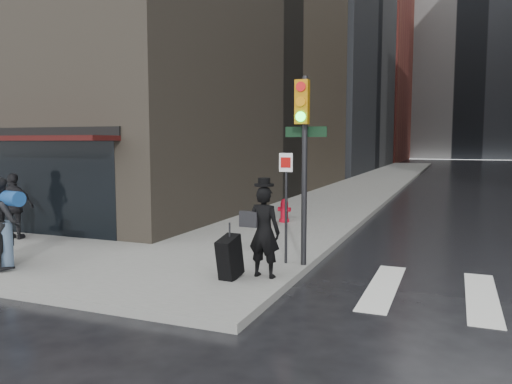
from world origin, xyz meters
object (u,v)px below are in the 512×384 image
(man_jeans, at_px, (0,222))
(man_greycoat, at_px, (14,206))
(fire_hydrant, at_px, (284,212))
(man_overcoat, at_px, (257,236))
(traffic_light, at_px, (302,145))

(man_jeans, relative_size, man_greycoat, 1.08)
(fire_hydrant, bearing_deg, man_jeans, -114.22)
(man_jeans, height_order, fire_hydrant, man_jeans)
(man_greycoat, distance_m, fire_hydrant, 7.36)
(man_overcoat, relative_size, fire_hydrant, 2.57)
(man_overcoat, height_order, man_greycoat, man_overcoat)
(traffic_light, relative_size, fire_hydrant, 5.18)
(man_jeans, height_order, man_greycoat, man_jeans)
(man_greycoat, height_order, fire_hydrant, man_greycoat)
(man_jeans, xyz_separation_m, man_greycoat, (-2.09, 2.25, -0.06))
(man_overcoat, height_order, traffic_light, traffic_light)
(man_greycoat, height_order, traffic_light, traffic_light)
(fire_hydrant, bearing_deg, man_greycoat, -136.91)
(man_overcoat, bearing_deg, traffic_light, -109.90)
(man_jeans, bearing_deg, man_greycoat, -27.40)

